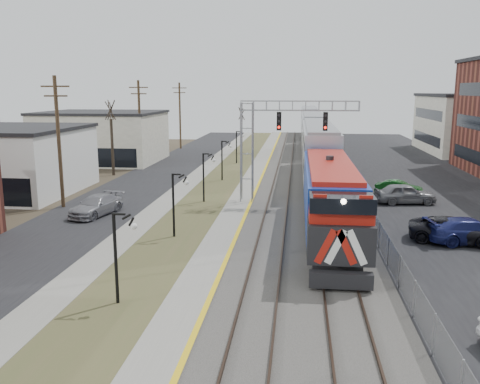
# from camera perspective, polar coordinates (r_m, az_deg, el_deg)

# --- Properties ---
(street_west) EXTENTS (7.00, 120.00, 0.04)m
(street_west) POSITION_cam_1_polar(r_m,az_deg,el_deg) (49.69, -11.13, 0.85)
(street_west) COLOR black
(street_west) RESTS_ON ground
(sidewalk) EXTENTS (2.00, 120.00, 0.08)m
(sidewalk) POSITION_cam_1_polar(r_m,az_deg,el_deg) (48.52, -6.05, 0.77)
(sidewalk) COLOR gray
(sidewalk) RESTS_ON ground
(grass_median) EXTENTS (4.00, 120.00, 0.06)m
(grass_median) POSITION_cam_1_polar(r_m,az_deg,el_deg) (47.96, -2.55, 0.69)
(grass_median) COLOR #464C28
(grass_median) RESTS_ON ground
(platform) EXTENTS (2.00, 120.00, 0.24)m
(platform) POSITION_cam_1_polar(r_m,az_deg,el_deg) (47.57, 1.02, 0.72)
(platform) COLOR gray
(platform) RESTS_ON ground
(ballast_bed) EXTENTS (8.00, 120.00, 0.20)m
(ballast_bed) POSITION_cam_1_polar(r_m,az_deg,el_deg) (47.37, 7.05, 0.56)
(ballast_bed) COLOR #595651
(ballast_bed) RESTS_ON ground
(parking_lot) EXTENTS (16.00, 120.00, 0.04)m
(parking_lot) POSITION_cam_1_polar(r_m,az_deg,el_deg) (49.01, 21.21, 0.13)
(parking_lot) COLOR black
(parking_lot) RESTS_ON ground
(platform_edge) EXTENTS (0.24, 120.00, 0.01)m
(platform_edge) POSITION_cam_1_polar(r_m,az_deg,el_deg) (47.47, 2.07, 0.84)
(platform_edge) COLOR gold
(platform_edge) RESTS_ON platform
(track_near) EXTENTS (1.58, 120.00, 0.15)m
(track_near) POSITION_cam_1_polar(r_m,az_deg,el_deg) (47.36, 4.63, 0.82)
(track_near) COLOR #2D2119
(track_near) RESTS_ON ballast_bed
(track_far) EXTENTS (1.58, 120.00, 0.15)m
(track_far) POSITION_cam_1_polar(r_m,az_deg,el_deg) (47.38, 8.87, 0.73)
(track_far) COLOR #2D2119
(track_far) RESTS_ON ballast_bed
(train) EXTENTS (3.00, 85.85, 5.33)m
(train) POSITION_cam_1_polar(r_m,az_deg,el_deg) (66.32, 8.30, 6.09)
(train) COLOR navy
(train) RESTS_ON ground
(signal_gantry) EXTENTS (9.00, 1.07, 8.15)m
(signal_gantry) POSITION_cam_1_polar(r_m,az_deg,el_deg) (39.73, 3.27, 6.54)
(signal_gantry) COLOR gray
(signal_gantry) RESTS_ON ground
(lampposts) EXTENTS (0.14, 62.14, 4.00)m
(lampposts) POSITION_cam_1_polar(r_m,az_deg,el_deg) (31.52, -7.36, -1.43)
(lampposts) COLOR black
(lampposts) RESTS_ON ground
(utility_poles) EXTENTS (0.28, 80.28, 10.00)m
(utility_poles) POSITION_cam_1_polar(r_m,az_deg,el_deg) (40.90, -19.66, 5.21)
(utility_poles) COLOR #4C3823
(utility_poles) RESTS_ON ground
(fence) EXTENTS (0.04, 120.00, 1.60)m
(fence) POSITION_cam_1_polar(r_m,az_deg,el_deg) (47.47, 12.14, 1.27)
(fence) COLOR gray
(fence) RESTS_ON ground
(bare_trees) EXTENTS (12.30, 42.30, 5.95)m
(bare_trees) POSITION_cam_1_polar(r_m,az_deg,el_deg) (53.33, -11.17, 4.47)
(bare_trees) COLOR #382D23
(bare_trees) RESTS_ON ground
(car_lot_c) EXTENTS (5.62, 3.46, 1.45)m
(car_lot_c) POSITION_cam_1_polar(r_m,az_deg,el_deg) (32.83, 22.94, -4.03)
(car_lot_c) COLOR black
(car_lot_c) RESTS_ON ground
(car_lot_d) EXTENTS (5.48, 2.94, 1.51)m
(car_lot_d) POSITION_cam_1_polar(r_m,az_deg,el_deg) (32.91, 24.43, -4.07)
(car_lot_d) COLOR navy
(car_lot_d) RESTS_ON ground
(car_lot_e) EXTENTS (4.93, 2.47, 1.61)m
(car_lot_e) POSITION_cam_1_polar(r_m,az_deg,el_deg) (42.46, 18.06, -0.22)
(car_lot_e) COLOR slate
(car_lot_e) RESTS_ON ground
(car_lot_f) EXTENTS (4.14, 2.49, 1.29)m
(car_lot_f) POSITION_cam_1_polar(r_m,az_deg,el_deg) (45.51, 17.39, 0.37)
(car_lot_f) COLOR #0E4613
(car_lot_f) RESTS_ON ground
(car_street_b) EXTENTS (3.12, 5.23, 1.42)m
(car_street_b) POSITION_cam_1_polar(r_m,az_deg,el_deg) (38.14, -15.85, -1.51)
(car_street_b) COLOR gray
(car_street_b) RESTS_ON ground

